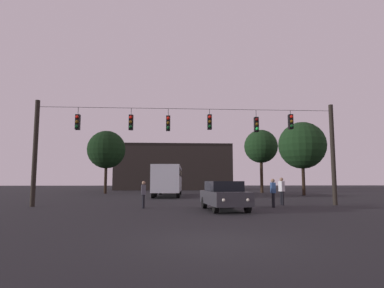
# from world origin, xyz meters

# --- Properties ---
(ground_plane) EXTENTS (168.00, 168.00, 0.00)m
(ground_plane) POSITION_xyz_m (0.00, 24.50, 0.00)
(ground_plane) COLOR black
(ground_plane) RESTS_ON ground
(overhead_signal_span) EXTENTS (18.99, 0.44, 6.50)m
(overhead_signal_span) POSITION_xyz_m (0.04, 12.14, 4.00)
(overhead_signal_span) COLOR black
(overhead_signal_span) RESTS_ON ground
(city_bus) EXTENTS (3.10, 11.12, 3.00)m
(city_bus) POSITION_xyz_m (-1.30, 25.69, 1.87)
(city_bus) COLOR #B7BCC6
(city_bus) RESTS_ON ground
(car_near_right) EXTENTS (2.16, 4.45, 1.52)m
(car_near_right) POSITION_xyz_m (1.69, 8.90, 0.80)
(car_near_right) COLOR #2D2D33
(car_near_right) RESTS_ON ground
(pedestrian_crossing_left) EXTENTS (0.34, 0.42, 1.75)m
(pedestrian_crossing_left) POSITION_xyz_m (6.01, 12.46, 1.00)
(pedestrian_crossing_left) COLOR black
(pedestrian_crossing_left) RESTS_ON ground
(pedestrian_crossing_center) EXTENTS (0.28, 0.39, 1.52)m
(pedestrian_crossing_center) POSITION_xyz_m (-2.64, 10.59, 0.85)
(pedestrian_crossing_center) COLOR black
(pedestrian_crossing_center) RESTS_ON ground
(pedestrian_crossing_right) EXTENTS (0.26, 0.37, 1.66)m
(pedestrian_crossing_right) POSITION_xyz_m (4.88, 10.68, 0.94)
(pedestrian_crossing_right) COLOR black
(pedestrian_crossing_right) RESTS_ON ground
(corner_building) EXTENTS (20.11, 9.81, 7.94)m
(corner_building) POSITION_xyz_m (-0.56, 51.69, 3.97)
(corner_building) COLOR black
(corner_building) RESTS_ON ground
(tree_left_silhouette) EXTENTS (4.46, 4.46, 8.41)m
(tree_left_silhouette) POSITION_xyz_m (11.03, 34.87, 6.15)
(tree_left_silhouette) COLOR #2D2116
(tree_left_silhouette) RESTS_ON ground
(tree_behind_building) EXTENTS (4.70, 4.70, 7.78)m
(tree_behind_building) POSITION_xyz_m (-9.07, 33.01, 5.42)
(tree_behind_building) COLOR black
(tree_behind_building) RESTS_ON ground
(tree_right_far) EXTENTS (5.12, 5.12, 7.98)m
(tree_right_far) POSITION_xyz_m (13.27, 26.50, 5.41)
(tree_right_far) COLOR black
(tree_right_far) RESTS_ON ground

